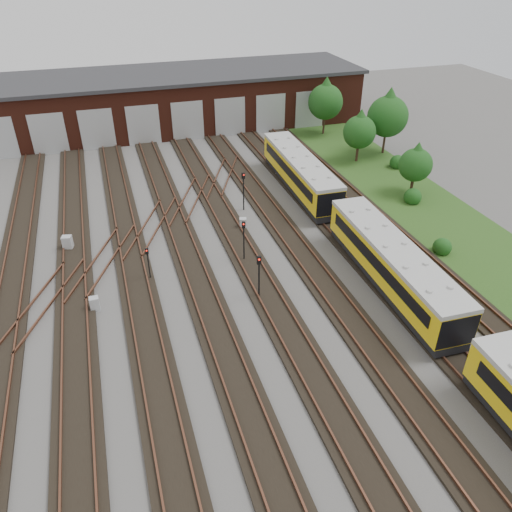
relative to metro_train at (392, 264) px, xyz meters
name	(u,v)px	position (x,y,z in m)	size (l,w,h in m)	color
ground	(251,327)	(-10.00, -1.15, -1.83)	(120.00, 120.00, 0.00)	#494744
track_network	(245,321)	(-10.17, -0.56, -1.73)	(30.40, 70.00, 0.33)	black
maintenance_shed	(153,101)	(-10.01, 38.82, 1.37)	(51.00, 12.50, 6.35)	#4D1E13
grass_verge	(427,210)	(9.00, 8.85, -1.81)	(8.00, 55.00, 0.05)	#214517
metro_train	(392,264)	(0.00, 0.00, 0.00)	(2.99, 46.26, 2.93)	black
signal_mast_0	(148,260)	(-15.05, 5.71, -0.22)	(0.23, 0.22, 2.49)	black
signal_mast_1	(259,271)	(-8.60, 1.53, 0.21)	(0.31, 0.29, 3.16)	black
signal_mast_2	(243,187)	(-6.01, 13.77, 0.34)	(0.28, 0.26, 3.42)	black
signal_mast_3	(244,236)	(-8.27, 6.03, 0.20)	(0.27, 0.25, 3.20)	black
relay_cabinet_1	(68,243)	(-20.37, 11.50, -1.26)	(0.68, 0.57, 1.14)	#B2B5B8
relay_cabinet_2	(95,304)	(-18.77, 3.41, -1.35)	(0.57, 0.48, 0.96)	#B2B5B8
relay_cabinet_3	(243,224)	(-7.00, 10.63, -1.37)	(0.55, 0.46, 0.92)	#B2B5B8
relay_cabinet_4	(278,170)	(-0.60, 20.10, -1.40)	(0.51, 0.43, 0.86)	#B2B5B8
tree_0	(326,98)	(8.73, 30.01, 2.44)	(4.01, 4.01, 6.65)	#352118
tree_1	(360,128)	(8.42, 20.88, 1.71)	(3.33, 3.33, 5.51)	#352118
tree_2	(388,112)	(12.27, 22.17, 2.70)	(4.25, 4.25, 7.05)	#352118
tree_3	(416,161)	(9.48, 12.27, 1.32)	(2.96, 2.96, 4.91)	#352118
bush_0	(443,245)	(6.00, 2.65, -1.15)	(1.37, 1.37, 1.37)	#144212
bush_1	(413,195)	(8.57, 10.61, -1.06)	(1.54, 1.54, 1.54)	#144212
bush_2	(398,160)	(11.57, 18.10, -1.07)	(1.53, 1.53, 1.53)	#144212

